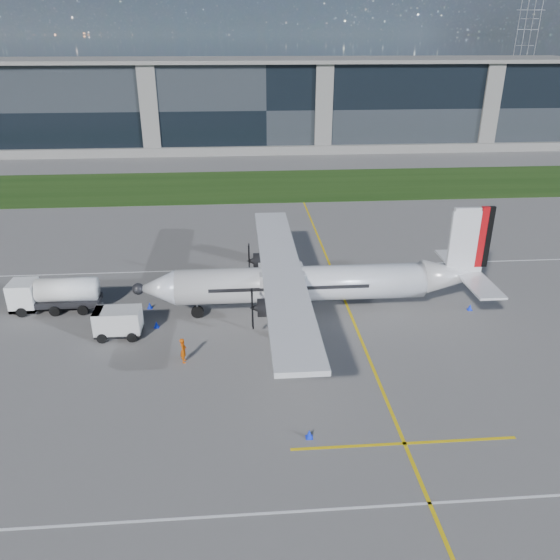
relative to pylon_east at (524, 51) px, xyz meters
name	(u,v)px	position (x,y,z in m)	size (l,w,h in m)	color
ground	(280,201)	(-85.00, -110.00, -15.00)	(400.00, 400.00, 0.00)	#5C5957
grass_strip	(275,185)	(-85.00, -102.00, -14.98)	(400.00, 18.00, 0.04)	#1B3B10
terminal_building	(264,104)	(-85.00, -70.00, -7.50)	(120.00, 20.00, 15.00)	black
tree_line	(254,97)	(-85.00, -10.00, -12.00)	(400.00, 6.00, 6.00)	black
pylon_east	(524,51)	(0.00, 0.00, 0.00)	(9.00, 4.60, 30.00)	gray
yellow_taxiway_centerline	(347,305)	(-82.00, -140.00, -14.99)	(0.20, 70.00, 0.01)	yellow
turboprop_aircraft	(314,264)	(-84.85, -141.10, -10.91)	(26.30, 27.28, 8.18)	white
fuel_tanker_truck	(48,295)	(-105.04, -138.99, -13.70)	(6.94, 2.26, 2.60)	white
baggage_tug	(118,323)	(-98.97, -143.41, -13.98)	(3.40, 2.04, 2.04)	silver
ground_crew_person	(183,349)	(-94.14, -147.20, -14.01)	(0.81, 0.58, 1.98)	#F25907
safety_cone_tail	(470,307)	(-72.63, -141.50, -14.75)	(0.36, 0.36, 0.50)	#0E2BF0
safety_cone_stbdwing	(276,249)	(-86.70, -127.80, -14.75)	(0.36, 0.36, 0.50)	#0E2BF0
safety_cone_nose_port	(156,324)	(-96.52, -142.43, -14.75)	(0.36, 0.36, 0.50)	#0E2BF0
safety_cone_portwing	(309,434)	(-86.92, -155.16, -14.75)	(0.36, 0.36, 0.50)	#0E2BF0
safety_cone_nose_stbd	(150,305)	(-97.44, -139.29, -14.75)	(0.36, 0.36, 0.50)	#0E2BF0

